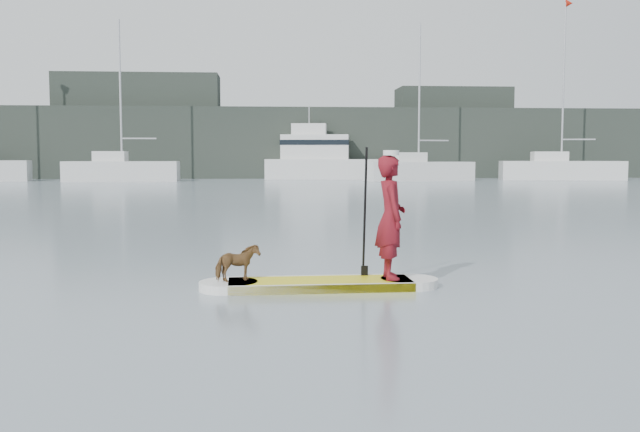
{
  "coord_description": "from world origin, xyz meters",
  "views": [
    {
      "loc": [
        1.09,
        -9.9,
        1.8
      ],
      "look_at": [
        1.82,
        -0.25,
        1.0
      ],
      "focal_mm": 40.0,
      "sensor_mm": 36.0,
      "label": 1
    }
  ],
  "objects": [
    {
      "name": "ground",
      "position": [
        0.0,
        0.0,
        0.0
      ],
      "size": [
        140.0,
        140.0,
        0.0
      ],
      "primitive_type": "plane",
      "color": "slate",
      "rests_on": "ground"
    },
    {
      "name": "paddleboard",
      "position": [
        1.82,
        -0.25,
        0.06
      ],
      "size": [
        3.3,
        0.87,
        0.12
      ],
      "rotation": [
        0.0,
        0.0,
        0.03
      ],
      "color": "yellow",
      "rests_on": "ground"
    },
    {
      "name": "paddler",
      "position": [
        2.8,
        -0.23,
        0.97
      ],
      "size": [
        0.43,
        0.63,
        1.7
      ],
      "primitive_type": "imported",
      "rotation": [
        0.0,
        0.0,
        1.6
      ],
      "color": "maroon",
      "rests_on": "paddleboard"
    },
    {
      "name": "white_cap",
      "position": [
        2.8,
        -0.23,
        1.86
      ],
      "size": [
        0.22,
        0.22,
        0.07
      ],
      "primitive_type": "cylinder",
      "color": "silver",
      "rests_on": "paddler"
    },
    {
      "name": "dog",
      "position": [
        0.69,
        -0.29,
        0.37
      ],
      "size": [
        0.65,
        0.5,
        0.5
      ],
      "primitive_type": "imported",
      "rotation": [
        0.0,
        0.0,
        2.02
      ],
      "color": "brown",
      "rests_on": "paddleboard"
    },
    {
      "name": "paddle",
      "position": [
        2.48,
        0.06,
        0.8
      ],
      "size": [
        0.1,
        0.3,
        2.0
      ],
      "rotation": [
        0.0,
        0.0,
        0.03
      ],
      "color": "black",
      "rests_on": "ground"
    },
    {
      "name": "sailboat_c",
      "position": [
        -9.7,
        44.33,
        0.88
      ],
      "size": [
        8.36,
        2.98,
        11.9
      ],
      "rotation": [
        0.0,
        0.0,
        0.03
      ],
      "color": "silver",
      "rests_on": "ground"
    },
    {
      "name": "sailboat_e",
      "position": [
        12.71,
        44.12,
        0.85
      ],
      "size": [
        8.56,
        4.13,
        11.9
      ],
      "rotation": [
        0.0,
        0.0,
        0.18
      ],
      "color": "silver",
      "rests_on": "ground"
    },
    {
      "name": "sailboat_f",
      "position": [
        24.37,
        45.06,
        0.95
      ],
      "size": [
        9.72,
        4.54,
        14.02
      ],
      "rotation": [
        0.0,
        0.0,
        -0.2
      ],
      "color": "silver",
      "rests_on": "ground"
    },
    {
      "name": "motor_yacht_a",
      "position": [
        5.68,
        48.57,
        1.68
      ],
      "size": [
        10.3,
        4.45,
        5.98
      ],
      "rotation": [
        0.0,
        0.0,
        -0.14
      ],
      "color": "silver",
      "rests_on": "ground"
    },
    {
      "name": "shore_mass",
      "position": [
        0.0,
        53.0,
        3.0
      ],
      "size": [
        90.0,
        6.0,
        6.0
      ],
      "primitive_type": "cube",
      "color": "black",
      "rests_on": "ground"
    },
    {
      "name": "shore_building_west",
      "position": [
        -10.0,
        54.0,
        4.5
      ],
      "size": [
        14.0,
        4.0,
        9.0
      ],
      "primitive_type": "cube",
      "color": "black",
      "rests_on": "ground"
    },
    {
      "name": "shore_building_east",
      "position": [
        18.0,
        54.0,
        4.0
      ],
      "size": [
        10.0,
        4.0,
        8.0
      ],
      "primitive_type": "cube",
      "color": "black",
      "rests_on": "ground"
    }
  ]
}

